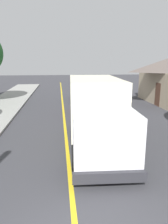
% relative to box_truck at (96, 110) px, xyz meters
% --- Properties ---
extents(centre_line_yellow, '(0.16, 56.00, 0.01)m').
position_rel_box_truck_xyz_m(centre_line_yellow, '(-1.42, 3.54, -1.76)').
color(centre_line_yellow, gold).
rests_on(centre_line_yellow, ground).
extents(box_truck, '(2.76, 7.29, 3.20)m').
position_rel_box_truck_xyz_m(box_truck, '(0.00, 0.00, 0.00)').
color(box_truck, '#F2EDCC').
rests_on(box_truck, ground).
extents(parked_car_near, '(1.89, 4.44, 1.67)m').
position_rel_box_truck_xyz_m(parked_car_near, '(0.63, 6.64, -0.97)').
color(parked_car_near, maroon).
rests_on(parked_car_near, ground).
extents(parked_car_mid, '(1.92, 4.45, 1.67)m').
position_rel_box_truck_xyz_m(parked_car_mid, '(0.40, 12.14, -0.97)').
color(parked_car_mid, '#B7B7BC').
rests_on(parked_car_mid, ground).
extents(stop_sign, '(0.80, 0.10, 2.65)m').
position_rel_box_truck_xyz_m(stop_sign, '(2.99, 4.73, 0.09)').
color(stop_sign, gray).
rests_on(stop_sign, ground).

